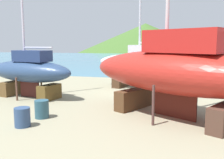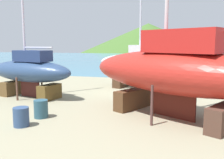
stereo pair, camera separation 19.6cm
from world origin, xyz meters
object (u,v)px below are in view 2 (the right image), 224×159
Objects in this scene: barrel_rust_far at (202,84)px; barrel_ochre at (49,76)px; sailboat_large_starboard at (30,71)px; barrel_tipped_left at (32,83)px; barrel_rust_mid at (41,109)px; sailboat_mid_port at (175,71)px; worker at (175,90)px; sailboat_small_center at (145,63)px; barrel_by_slipway at (21,117)px.

barrel_ochre is at bearing 179.07° from barrel_rust_far.
sailboat_large_starboard reaches higher than barrel_tipped_left.
sailboat_large_starboard reaches higher than barrel_ochre.
barrel_rust_far is at bearing 53.45° from barrel_rust_mid.
sailboat_mid_port is at bearing -27.36° from barrel_tipped_left.
sailboat_large_starboard reaches higher than barrel_rust_far.
sailboat_large_starboard is 14.56× the size of barrel_ochre.
sailboat_large_starboard is 9.46m from worker.
sailboat_small_center is at bearing -12.26° from barrel_ochre.
barrel_by_slipway is at bearing 78.49° from worker.
barrel_tipped_left is at bearing -167.11° from barrel_rust_far.
barrel_rust_mid is 1.07× the size of barrel_ochre.
barrel_rust_mid is at bearing 71.95° from worker.
sailboat_mid_port reaches higher than barrel_tipped_left.
sailboat_mid_port reaches higher than barrel_by_slipway.
barrel_rust_mid is 1.01× the size of barrel_rust_far.
barrel_by_slipway is at bearing -65.40° from barrel_ochre.
barrel_by_slipway reaches higher than barrel_rust_far.
barrel_rust_far is (13.76, 3.15, 0.02)m from barrel_tipped_left.
barrel_rust_mid is (-3.70, -9.11, -1.63)m from sailboat_small_center.
barrel_by_slipway reaches higher than barrel_tipped_left.
sailboat_mid_port is 7.26m from barrel_by_slipway.
barrel_tipped_left is 14.12m from barrel_rust_far.
sailboat_large_starboard is 7.76m from barrel_ochre.
sailboat_mid_port is at bearing 124.08° from worker.
barrel_rust_mid is (3.23, -4.03, -1.33)m from sailboat_large_starboard.
barrel_tipped_left is at bearing 23.64° from sailboat_small_center.
sailboat_small_center reaches higher than worker.
sailboat_small_center is 16.62× the size of barrel_tipped_left.
sailboat_small_center is 9.95m from barrel_ochre.
worker is 1.87× the size of barrel_rust_far.
sailboat_small_center is 11.29m from barrel_by_slipway.
barrel_by_slipway is 14.85m from barrel_rust_far.
sailboat_small_center is 15.68× the size of barrel_rust_mid.
sailboat_mid_port is at bearing 26.19° from barrel_by_slipway.
sailboat_small_center is at bearing -42.37° from sailboat_mid_port.
sailboat_mid_port reaches higher than barrel_ochre.
worker is 1.85× the size of barrel_rust_mid.
worker reaches higher than barrel_ochre.
barrel_tipped_left is (-11.79, 6.10, -1.99)m from sailboat_mid_port.
barrel_rust_mid is at bearing 44.75° from sailboat_mid_port.
sailboat_large_starboard is (-9.39, 2.32, -0.52)m from sailboat_mid_port.
barrel_rust_mid is 1.04× the size of barrel_by_slipway.
barrel_tipped_left is 1.01× the size of barrel_ochre.
barrel_rust_far is (1.97, 9.25, -1.98)m from sailboat_mid_port.
barrel_ochre is at bearing -8.99° from sailboat_mid_port.
sailboat_small_center is 9.58m from barrel_tipped_left.
barrel_ochre is (-5.76, 12.57, -0.01)m from barrel_by_slipway.
barrel_tipped_left is at bearing 125.77° from barrel_rust_mid.
barrel_ochre is (-14.02, 0.23, 0.10)m from barrel_rust_far.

